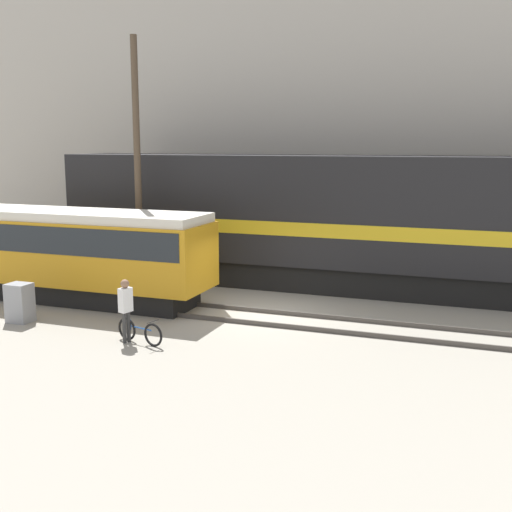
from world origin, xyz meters
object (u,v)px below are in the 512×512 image
Objects in this scene: bicycle at (140,332)px; person at (126,304)px; freight_locomotive at (336,220)px; signal_box at (20,303)px; utility_pole_center at (137,166)px; streetcar at (76,250)px.

person reaches higher than bicycle.
person is at bearing -172.25° from bicycle.
bicycle is (-3.43, -8.41, -2.27)m from freight_locomotive.
freight_locomotive is at bearing 65.70° from person.
utility_pole_center is at bearing 78.38° from signal_box.
freight_locomotive is 11.35m from signal_box.
streetcar is at bearing 89.10° from signal_box.
utility_pole_center reaches higher than freight_locomotive.
person is at bearing -62.90° from utility_pole_center.
bicycle is at bearing -37.58° from streetcar.
freight_locomotive reaches higher than signal_box.
streetcar is (-7.94, -4.95, -0.80)m from freight_locomotive.
person is 0.19× the size of utility_pole_center.
freight_locomotive is at bearing 19.75° from utility_pole_center.
person is (-0.39, -0.05, 0.76)m from bicycle.
bicycle is at bearing -7.53° from signal_box.
utility_pole_center is (-3.45, 5.94, 4.27)m from bicycle.
streetcar is 5.42× the size of person.
person is 7.59m from utility_pole_center.
person is 1.48× the size of signal_box.
freight_locomotive is 2.22× the size of streetcar.
bicycle is 0.85m from person.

